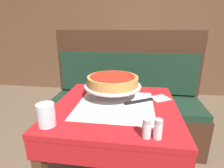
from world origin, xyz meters
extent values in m
cube|color=red|center=(0.00, 0.00, 0.74)|extent=(0.72, 0.72, 0.03)
cube|color=white|center=(0.00, 0.00, 0.75)|extent=(0.44, 0.44, 0.00)
cube|color=red|center=(0.00, 0.00, 0.67)|extent=(0.71, 0.71, 0.10)
cube|color=#4C331E|center=(-0.32, 0.32, 0.36)|extent=(0.05, 0.05, 0.72)
cube|color=#4C331E|center=(0.32, 0.32, 0.36)|extent=(0.05, 0.05, 0.72)
cube|color=red|center=(0.01, 1.76, 0.74)|extent=(0.80, 0.80, 0.03)
cube|color=white|center=(0.01, 1.76, 0.75)|extent=(0.49, 0.49, 0.00)
cube|color=red|center=(0.01, 1.76, 0.66)|extent=(0.79, 0.79, 0.13)
cube|color=#4C331E|center=(-0.35, 1.39, 0.36)|extent=(0.05, 0.05, 0.72)
cube|color=#4C331E|center=(0.38, 1.39, 0.36)|extent=(0.05, 0.05, 0.72)
cube|color=#4C331E|center=(-0.35, 2.12, 0.36)|extent=(0.05, 0.05, 0.72)
cube|color=#4C331E|center=(0.38, 2.12, 0.36)|extent=(0.05, 0.05, 0.72)
cube|color=#3D2316|center=(0.01, 0.72, 0.21)|extent=(1.55, 0.52, 0.42)
cube|color=#193323|center=(0.01, 0.72, 0.45)|extent=(1.52, 0.51, 0.06)
cube|color=#3D2316|center=(0.01, 0.95, 0.82)|extent=(1.55, 0.06, 0.69)
cube|color=#193323|center=(0.01, 0.90, 0.72)|extent=(1.49, 0.02, 0.44)
cube|color=brown|center=(0.00, 2.30, 1.20)|extent=(6.00, 0.04, 2.40)
cylinder|color=#ADADB2|center=(-0.03, 0.23, 0.79)|extent=(0.01, 0.01, 0.07)
cylinder|color=#ADADB2|center=(-0.14, 0.04, 0.79)|extent=(0.01, 0.01, 0.07)
cylinder|color=#ADADB2|center=(0.08, 0.04, 0.79)|extent=(0.01, 0.01, 0.07)
cylinder|color=#ADADB2|center=(-0.03, 0.10, 0.82)|extent=(0.24, 0.24, 0.01)
cylinder|color=silver|center=(-0.03, 0.10, 0.83)|extent=(0.35, 0.35, 0.01)
cylinder|color=silver|center=(-0.03, 0.10, 0.84)|extent=(0.36, 0.36, 0.01)
cylinder|color=#C68E47|center=(-0.03, 0.10, 0.87)|extent=(0.32, 0.32, 0.06)
cylinder|color=#B22819|center=(-0.03, 0.10, 0.90)|extent=(0.28, 0.28, 0.01)
cube|color=#BCBCC1|center=(0.27, 0.13, 0.76)|extent=(0.15, 0.14, 0.00)
cube|color=black|center=(0.14, 0.05, 0.76)|extent=(0.18, 0.12, 0.01)
cylinder|color=silver|center=(-0.29, -0.27, 0.81)|extent=(0.08, 0.08, 0.11)
cylinder|color=silver|center=(0.17, -0.30, 0.79)|extent=(0.04, 0.04, 0.07)
cylinder|color=#B7B7BC|center=(0.17, -0.30, 0.83)|extent=(0.04, 0.04, 0.02)
cylinder|color=silver|center=(0.21, -0.30, 0.79)|extent=(0.04, 0.04, 0.07)
cylinder|color=#B7B7BC|center=(0.21, -0.30, 0.83)|extent=(0.03, 0.03, 0.02)
cube|color=#B2B2B7|center=(-0.14, 0.31, 0.80)|extent=(0.10, 0.05, 0.09)
cube|color=black|center=(-0.10, 1.68, 0.77)|extent=(0.12, 0.12, 0.03)
cylinder|color=black|center=(-0.10, 1.68, 0.85)|extent=(0.01, 0.01, 0.14)
cylinder|color=#99194C|center=(-0.10, 1.71, 0.84)|extent=(0.04, 0.04, 0.11)
cylinder|color=gold|center=(-0.10, 1.64, 0.84)|extent=(0.04, 0.04, 0.11)
camera|label=1|loc=(0.11, -0.94, 1.19)|focal=28.00mm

